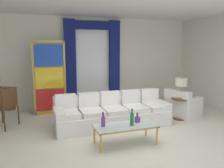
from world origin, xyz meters
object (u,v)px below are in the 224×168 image
bottle_crystal_tall (132,119)px  armchair_white (182,106)px  bottle_amber_squat (137,119)px  round_side_table (180,107)px  table_lamp_brass (181,83)px  stained_glass_divider (50,79)px  coffee_table (126,127)px  peacock_figurine (71,109)px  vintage_tv (2,99)px  bottle_blue_decanter (103,121)px  couch_white_long (112,113)px

bottle_crystal_tall → armchair_white: (2.22, 1.35, -0.27)m
bottle_amber_squat → round_side_table: size_ratio=0.35×
table_lamp_brass → armchair_white: bearing=44.0°
bottle_amber_squat → round_side_table: bearing=28.2°
bottle_amber_squat → armchair_white: 2.34m
bottle_amber_squat → stained_glass_divider: stained_glass_divider is taller
bottle_amber_squat → table_lamp_brass: 2.10m
coffee_table → round_side_table: bearing=26.7°
stained_glass_divider → peacock_figurine: bearing=-41.3°
round_side_table → table_lamp_brass: (0.00, 0.00, 0.67)m
coffee_table → stained_glass_divider: size_ratio=0.59×
vintage_tv → table_lamp_brass: 4.71m
bottle_crystal_tall → peacock_figurine: 2.57m
bottle_crystal_tall → table_lamp_brass: size_ratio=0.63×
coffee_table → bottle_blue_decanter: (-0.46, 0.07, 0.16)m
bottle_crystal_tall → peacock_figurine: size_ratio=0.60×
bottle_crystal_tall → armchair_white: 2.61m
bottle_amber_squat → armchair_white: size_ratio=0.20×
vintage_tv → armchair_white: (4.84, -0.69, -0.44)m
stained_glass_divider → round_side_table: size_ratio=3.70×
round_side_table → peacock_figurine: bearing=155.7°
coffee_table → table_lamp_brass: 2.44m
bottle_amber_squat → round_side_table: (1.78, 0.96, -0.12)m
bottle_crystal_tall → stained_glass_divider: (-1.39, 2.88, 0.50)m
bottle_crystal_tall → armchair_white: armchair_white is taller
armchair_white → bottle_blue_decanter: bearing=-156.6°
bottle_blue_decanter → armchair_white: bearing=23.4°
bottle_crystal_tall → vintage_tv: vintage_tv is taller
stained_glass_divider → table_lamp_brass: bearing=-27.5°
table_lamp_brass → bottle_amber_squat: bearing=-151.8°
bottle_blue_decanter → stained_glass_divider: stained_glass_divider is taller
coffee_table → bottle_amber_squat: (0.31, 0.10, 0.11)m
bottle_blue_decanter → vintage_tv: 2.80m
peacock_figurine → round_side_table: bearing=-24.3°
vintage_tv → couch_white_long: bearing=-15.7°
coffee_table → armchair_white: armchair_white is taller
peacock_figurine → bottle_crystal_tall: bearing=-70.5°
coffee_table → bottle_crystal_tall: (0.11, -0.07, 0.18)m
couch_white_long → bottle_amber_squat: (0.18, -1.12, 0.17)m
couch_white_long → table_lamp_brass: size_ratio=5.13×
round_side_table → table_lamp_brass: size_ratio=1.04×
bottle_amber_squat → coffee_table: bearing=-162.5°
armchair_white → table_lamp_brass: 0.81m
vintage_tv → coffee_table: bearing=-38.1°
coffee_table → bottle_blue_decanter: size_ratio=4.22×
bottle_blue_decanter → round_side_table: size_ratio=0.51×
coffee_table → table_lamp_brass: size_ratio=2.27×
stained_glass_divider → peacock_figurine: stained_glass_divider is taller
table_lamp_brass → peacock_figurine: bearing=155.7°
bottle_amber_squat → round_side_table: bottle_amber_squat is taller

